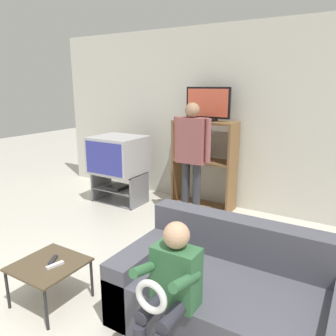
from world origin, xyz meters
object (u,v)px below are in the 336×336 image
remote_control_white (55,265)px  person_seated_child (170,286)px  media_shelf (204,164)px  television_flat (208,105)px  person_standing_adult (192,150)px  couch (235,296)px  tv_stand (120,187)px  remote_control_black (53,260)px  snack_table (49,267)px  television_main (118,155)px

remote_control_white → person_seated_child: (1.08, -0.01, 0.19)m
media_shelf → television_flat: (0.03, 0.00, 0.85)m
person_standing_adult → person_seated_child: 2.46m
media_shelf → couch: media_shelf is taller
tv_stand → remote_control_black: size_ratio=5.48×
television_flat → tv_stand: bearing=-158.4°
snack_table → tv_stand: bearing=116.1°
television_flat → snack_table: (-0.15, -2.70, -1.18)m
person_standing_adult → television_flat: bearing=91.5°
remote_control_white → couch: size_ratio=0.08×
remote_control_white → couch: couch is taller
media_shelf → remote_control_black: 2.67m
media_shelf → remote_control_white: (-0.05, -2.70, -0.28)m
snack_table → remote_control_black: remote_control_black is taller
snack_table → media_shelf: bearing=87.4°
television_main → remote_control_black: size_ratio=5.20×
television_main → person_seated_child: television_main is taller
tv_stand → person_standing_adult: size_ratio=0.50×
snack_table → couch: (1.41, 0.52, -0.07)m
television_flat → remote_control_black: 2.89m
media_shelf → television_flat: size_ratio=1.96×
television_main → television_flat: bearing=21.9°
television_flat → media_shelf: bearing=-171.9°
remote_control_black → couch: couch is taller
remote_control_black → couch: size_ratio=0.08×
remote_control_white → media_shelf: bearing=103.2°
television_main → media_shelf: 1.30m
television_main → couch: size_ratio=0.44×
remote_control_white → person_standing_adult: bearing=101.9°
television_main → snack_table: (1.08, -2.20, -0.43)m
couch → television_main: bearing=145.9°
television_main → remote_control_white: 2.52m
television_flat → couch: 2.81m
tv_stand → person_standing_adult: person_standing_adult is taller
snack_table → couch: size_ratio=0.30×
person_seated_child → media_shelf: bearing=111.0°
remote_control_black → snack_table: bearing=-123.6°
television_main → television_flat: 1.53m
television_flat → snack_table: size_ratio=1.26×
tv_stand → couch: 3.01m
television_flat → snack_table: bearing=-93.3°
television_flat → couch: (1.25, -2.18, -1.25)m
tv_stand → couch: (2.49, -1.69, 0.02)m
media_shelf → person_seated_child: (1.04, -2.70, -0.09)m
snack_table → remote_control_white: remote_control_white is taller
television_main → media_shelf: bearing=22.2°
snack_table → person_standing_adult: 2.30m
tv_stand → snack_table: bearing=-63.9°
snack_table → couch: bearing=20.2°
person_standing_adult → remote_control_black: bearing=-94.3°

